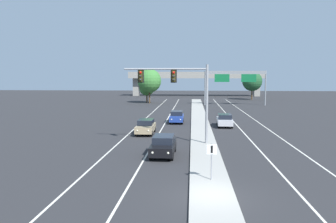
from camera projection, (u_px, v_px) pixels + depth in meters
ground_plane at (212, 197)px, 17.53m from camera, size 260.00×260.00×0.00m
median_island at (202, 135)px, 35.38m from camera, size 2.40×110.00×0.15m
lane_stripe_oncoming_center at (163, 126)px, 42.67m from camera, size 0.14×100.00×0.01m
lane_stripe_receding_center at (238, 127)px, 41.99m from camera, size 0.14×100.00×0.01m
edge_stripe_left at (138, 126)px, 42.90m from camera, size 0.14×100.00×0.01m
edge_stripe_right at (265, 127)px, 41.76m from camera, size 0.14×100.00×0.01m
overhead_signal_mast at (180, 87)px, 30.59m from camera, size 7.69×0.44×7.20m
median_sign_post at (212, 156)px, 19.86m from camera, size 0.60×0.10×2.20m
car_oncoming_black at (163, 145)px, 26.69m from camera, size 1.88×4.50×1.58m
car_oncoming_tan at (146, 126)px, 36.73m from camera, size 1.83×4.48×1.58m
car_oncoming_blue at (177, 117)px, 45.58m from camera, size 1.83×4.47×1.58m
car_receding_silver at (225, 120)px, 42.08m from camera, size 1.91×4.51×1.58m
highway_sign_gantry at (235, 77)px, 72.61m from camera, size 13.28×0.42×7.50m
overpass_bridge at (196, 78)px, 106.74m from camera, size 42.40×6.40×7.65m
tree_far_left_b at (149, 81)px, 78.06m from camera, size 5.53×5.53×8.01m
tree_far_left_c at (147, 88)px, 80.70m from camera, size 3.62×3.62×5.24m
tree_far_right_c at (252, 81)px, 89.23m from camera, size 5.26×5.26×7.61m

